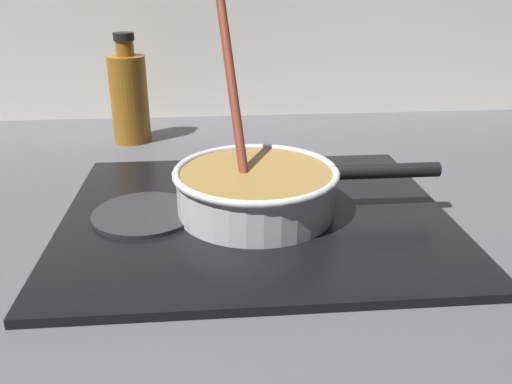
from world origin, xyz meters
name	(u,v)px	position (x,y,z in m)	size (l,w,h in m)	color
ground	(148,301)	(0.00, 0.00, -0.02)	(2.40, 1.60, 0.04)	#4C4C51
backsplash_wall	(172,2)	(0.00, 0.79, 0.28)	(2.40, 0.02, 0.55)	silver
hob_plate	(256,215)	(0.14, 0.17, 0.01)	(0.56, 0.48, 0.01)	black
burner_ring	(256,209)	(0.14, 0.17, 0.02)	(0.20, 0.20, 0.01)	#592D0C
spare_burner	(145,214)	(-0.02, 0.17, 0.01)	(0.15, 0.15, 0.01)	#262628
cooking_pan	(257,188)	(0.15, 0.17, 0.05)	(0.39, 0.27, 0.31)	silver
sauce_bottle	(129,96)	(-0.09, 0.59, 0.10)	(0.08, 0.08, 0.23)	#8C5919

